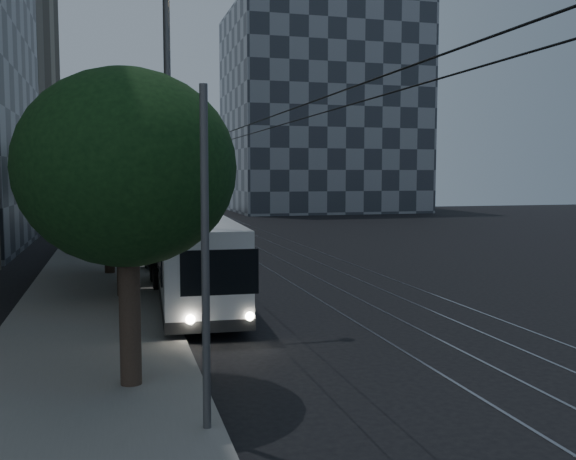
% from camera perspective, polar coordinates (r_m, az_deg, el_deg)
% --- Properties ---
extents(ground, '(120.00, 120.00, 0.00)m').
position_cam_1_polar(ground, '(22.26, 2.82, -6.71)').
color(ground, black).
rests_on(ground, ground).
extents(sidewalk, '(5.00, 90.00, 0.15)m').
position_cam_1_polar(sidewalk, '(40.96, -16.17, -1.42)').
color(sidewalk, slate).
rests_on(sidewalk, ground).
extents(tram_rails, '(4.52, 90.00, 0.02)m').
position_cam_1_polar(tram_rails, '(42.00, -2.39, -1.16)').
color(tram_rails, gray).
rests_on(tram_rails, ground).
extents(overhead_wires, '(2.23, 90.00, 6.00)m').
position_cam_1_polar(overhead_wires, '(40.77, -12.73, 3.41)').
color(overhead_wires, black).
rests_on(overhead_wires, ground).
extents(building_distant_right, '(22.00, 18.00, 24.00)m').
position_cam_1_polar(building_distant_right, '(80.01, 2.92, 10.36)').
color(building_distant_right, '#31363F').
rests_on(building_distant_right, ground).
extents(trolleybus, '(2.94, 11.66, 5.63)m').
position_cam_1_polar(trolleybus, '(22.79, -8.39, -2.41)').
color(trolleybus, silver).
rests_on(trolleybus, ground).
extents(pickup_silver, '(4.18, 5.59, 1.41)m').
position_cam_1_polar(pickup_silver, '(29.14, -8.77, -2.57)').
color(pickup_silver, '#B8BAC0').
rests_on(pickup_silver, ground).
extents(car_white_a, '(2.51, 4.59, 1.48)m').
position_cam_1_polar(car_white_a, '(40.10, -9.34, -0.47)').
color(car_white_a, white).
rests_on(car_white_a, ground).
extents(car_white_b, '(2.64, 5.24, 1.46)m').
position_cam_1_polar(car_white_b, '(42.25, -11.49, -0.24)').
color(car_white_b, silver).
rests_on(car_white_b, ground).
extents(car_white_c, '(1.56, 3.85, 1.24)m').
position_cam_1_polar(car_white_c, '(48.05, -11.80, 0.25)').
color(car_white_c, silver).
rests_on(car_white_c, ground).
extents(car_white_d, '(2.84, 4.59, 1.46)m').
position_cam_1_polar(car_white_d, '(54.29, -10.94, 0.91)').
color(car_white_d, silver).
rests_on(car_white_d, ground).
extents(tree_0, '(4.46, 4.46, 6.65)m').
position_cam_1_polar(tree_0, '(13.44, -14.14, 5.29)').
color(tree_0, '#2D2219').
rests_on(tree_0, ground).
extents(tree_1, '(4.55, 4.55, 6.49)m').
position_cam_1_polar(tree_1, '(23.57, -14.63, 4.62)').
color(tree_1, '#2D2219').
rests_on(tree_1, ground).
extents(tree_2, '(5.68, 5.68, 7.42)m').
position_cam_1_polar(tree_2, '(29.29, -15.76, 5.47)').
color(tree_2, '#2D2219').
rests_on(tree_2, ground).
extents(tree_3, '(5.45, 5.45, 7.13)m').
position_cam_1_polar(tree_3, '(37.96, -15.64, 5.05)').
color(tree_3, '#2D2219').
rests_on(tree_3, ground).
extents(tree_4, '(4.42, 4.42, 5.85)m').
position_cam_1_polar(tree_4, '(47.98, -14.95, 4.03)').
color(tree_4, '#2D2219').
rests_on(tree_4, ground).
extents(tree_5, '(5.74, 5.74, 7.22)m').
position_cam_1_polar(tree_5, '(58.97, -15.03, 4.94)').
color(tree_5, '#2D2219').
rests_on(tree_5, ground).
extents(streetlamp_near, '(2.57, 0.44, 10.70)m').
position_cam_1_polar(streetlamp_near, '(19.19, -9.36, 10.59)').
color(streetlamp_near, '#515053').
rests_on(streetlamp_near, ground).
extents(streetlamp_far, '(2.58, 0.44, 10.78)m').
position_cam_1_polar(streetlamp_far, '(41.21, -12.55, 7.57)').
color(streetlamp_far, '#515053').
rests_on(streetlamp_far, ground).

